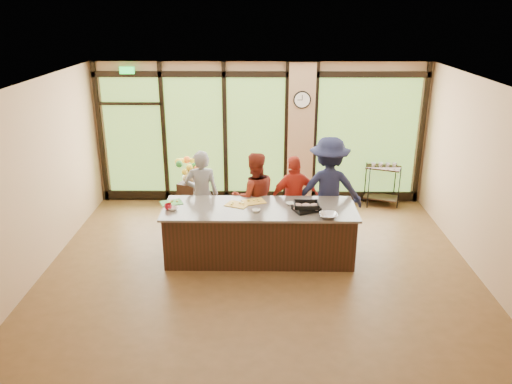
{
  "coord_description": "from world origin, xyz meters",
  "views": [
    {
      "loc": [
        0.04,
        -7.34,
        4.07
      ],
      "look_at": [
        -0.06,
        0.4,
        1.16
      ],
      "focal_mm": 35.0,
      "sensor_mm": 36.0,
      "label": 1
    }
  ],
  "objects_px": {
    "island_base": "(260,234)",
    "roasting_pan": "(306,209)",
    "cook_left": "(202,195)",
    "bar_cart": "(382,180)",
    "cook_right": "(328,189)",
    "flower_stand": "(190,200)"
  },
  "relations": [
    {
      "from": "roasting_pan",
      "to": "bar_cart",
      "type": "relative_size",
      "value": 0.42
    },
    {
      "from": "flower_stand",
      "to": "bar_cart",
      "type": "bearing_deg",
      "value": 31.84
    },
    {
      "from": "cook_right",
      "to": "bar_cart",
      "type": "distance_m",
      "value": 2.2
    },
    {
      "from": "flower_stand",
      "to": "bar_cart",
      "type": "xyz_separation_m",
      "value": [
        4.02,
        0.75,
        0.2
      ]
    },
    {
      "from": "island_base",
      "to": "cook_left",
      "type": "xyz_separation_m",
      "value": [
        -1.05,
        0.78,
        0.4
      ]
    },
    {
      "from": "island_base",
      "to": "roasting_pan",
      "type": "bearing_deg",
      "value": -9.04
    },
    {
      "from": "cook_left",
      "to": "roasting_pan",
      "type": "xyz_separation_m",
      "value": [
        1.81,
        -0.9,
        0.12
      ]
    },
    {
      "from": "cook_right",
      "to": "island_base",
      "type": "bearing_deg",
      "value": 32.33
    },
    {
      "from": "cook_left",
      "to": "bar_cart",
      "type": "xyz_separation_m",
      "value": [
        3.66,
        1.65,
        -0.26
      ]
    },
    {
      "from": "cook_right",
      "to": "flower_stand",
      "type": "xyz_separation_m",
      "value": [
        -2.64,
        0.92,
        -0.58
      ]
    },
    {
      "from": "bar_cart",
      "to": "cook_left",
      "type": "bearing_deg",
      "value": -134.58
    },
    {
      "from": "cook_left",
      "to": "bar_cart",
      "type": "bearing_deg",
      "value": -161.84
    },
    {
      "from": "roasting_pan",
      "to": "cook_right",
      "type": "bearing_deg",
      "value": 38.44
    },
    {
      "from": "island_base",
      "to": "cook_right",
      "type": "distance_m",
      "value": 1.54
    },
    {
      "from": "cook_right",
      "to": "roasting_pan",
      "type": "distance_m",
      "value": 1.0
    },
    {
      "from": "cook_left",
      "to": "cook_right",
      "type": "xyz_separation_m",
      "value": [
        2.28,
        -0.02,
        0.12
      ]
    },
    {
      "from": "flower_stand",
      "to": "island_base",
      "type": "bearing_deg",
      "value": -28.68
    },
    {
      "from": "island_base",
      "to": "bar_cart",
      "type": "distance_m",
      "value": 3.56
    },
    {
      "from": "cook_right",
      "to": "flower_stand",
      "type": "relative_size",
      "value": 2.54
    },
    {
      "from": "island_base",
      "to": "roasting_pan",
      "type": "distance_m",
      "value": 0.93
    },
    {
      "from": "island_base",
      "to": "cook_right",
      "type": "relative_size",
      "value": 1.61
    },
    {
      "from": "bar_cart",
      "to": "cook_right",
      "type": "bearing_deg",
      "value": -108.42
    }
  ]
}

